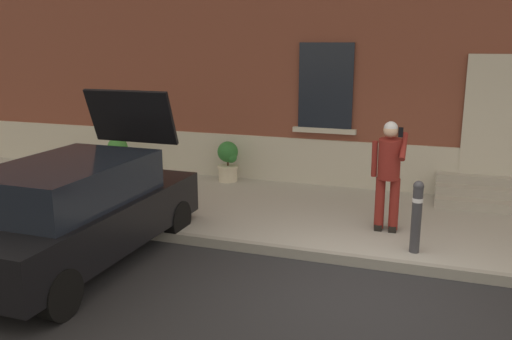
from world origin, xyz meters
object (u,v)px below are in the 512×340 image
person_on_phone (389,169)px  planter_cream (228,160)px  bollard_far_left (142,187)px  hatchback_car_black (77,210)px  planter_olive (118,155)px  bollard_near_person (417,214)px

person_on_phone → planter_cream: bearing=166.0°
bollard_far_left → person_on_phone: 4.00m
hatchback_car_black → planter_olive: bearing=116.2°
person_on_phone → planter_olive: size_ratio=2.04×
bollard_near_person → planter_olive: (-6.49, 2.53, -0.11)m
bollard_near_person → bollard_far_left: bearing=180.0°
person_on_phone → planter_olive: person_on_phone is taller
planter_olive → hatchback_car_black: bearing=-63.8°
person_on_phone → planter_olive: bearing=-179.7°
planter_olive → planter_cream: size_ratio=1.00×
hatchback_car_black → planter_cream: 4.49m
bollard_far_left → planter_olive: bearing=129.7°
hatchback_car_black → planter_cream: (0.46, 4.46, -0.19)m
hatchback_car_black → bollard_far_left: size_ratio=3.91×
bollard_far_left → planter_olive: size_ratio=1.22×
person_on_phone → planter_olive: 6.29m
hatchback_car_black → bollard_far_left: 1.61m
bollard_far_left → planter_cream: 2.88m
bollard_near_person → person_on_phone: bearing=122.8°
bollard_far_left → person_on_phone: bearing=10.8°
hatchback_car_black → planter_olive: hatchback_car_black is taller
bollard_far_left → planter_olive: 3.29m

